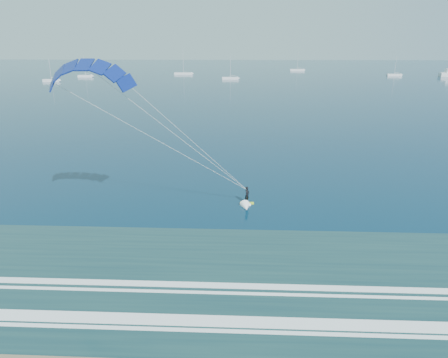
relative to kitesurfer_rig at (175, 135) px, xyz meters
name	(u,v)px	position (x,y,z in m)	size (l,w,h in m)	color
kitesurfer_rig	(175,135)	(0.00, 0.00, 0.00)	(20.16, 9.58, 16.88)	#C2E71B
sailboat_0	(52,80)	(-83.49, 151.43, -7.95)	(7.70, 2.40, 10.61)	silver
sailboat_1	(86,76)	(-77.32, 178.16, -7.95)	(7.80, 2.40, 10.83)	silver
sailboat_2	(184,73)	(-27.71, 200.01, -7.93)	(10.57, 2.40, 14.00)	silver
sailboat_3	(230,78)	(0.48, 167.88, -7.95)	(8.19, 2.40, 11.44)	silver
sailboat_4	(297,70)	(42.72, 236.63, -7.94)	(9.33, 2.40, 12.61)	silver
sailboat_5	(394,75)	(90.88, 194.57, -7.95)	(7.84, 2.40, 10.82)	silver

